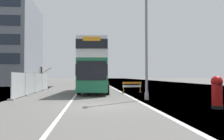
# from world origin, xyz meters

# --- Properties ---
(ground) EXTENTS (140.00, 280.00, 0.10)m
(ground) POSITION_xyz_m (0.59, 0.07, -0.05)
(ground) COLOR #565451
(double_decker_bus) EXTENTS (3.44, 11.13, 4.96)m
(double_decker_bus) POSITION_xyz_m (-0.03, 10.88, 2.64)
(double_decker_bus) COLOR #1E6B47
(double_decker_bus) RESTS_ON ground
(lamppost_foreground) EXTENTS (0.29, 0.70, 8.41)m
(lamppost_foreground) POSITION_xyz_m (3.40, 3.08, 3.97)
(lamppost_foreground) COLOR gray
(lamppost_foreground) RESTS_ON ground
(red_pillar_postbox) EXTENTS (0.59, 0.59, 1.70)m
(red_pillar_postbox) POSITION_xyz_m (5.92, -1.59, 0.93)
(red_pillar_postbox) COLOR black
(red_pillar_postbox) RESTS_ON ground
(roadworks_barrier) EXTENTS (1.96, 0.82, 1.09)m
(roadworks_barrier) POSITION_xyz_m (3.54, 9.53, 0.70)
(roadworks_barrier) COLOR orange
(roadworks_barrier) RESTS_ON ground
(construction_site_fence) EXTENTS (0.44, 13.80, 1.99)m
(construction_site_fence) POSITION_xyz_m (-5.99, 10.32, 0.95)
(construction_site_fence) COLOR #A8AAAD
(construction_site_fence) RESTS_ON ground
(car_oncoming_near) EXTENTS (2.00, 4.19, 2.03)m
(car_oncoming_near) POSITION_xyz_m (-0.43, 29.44, 0.96)
(car_oncoming_near) COLOR gray
(car_oncoming_near) RESTS_ON ground
(car_receding_mid) EXTENTS (1.92, 4.19, 1.96)m
(car_receding_mid) POSITION_xyz_m (-0.25, 37.81, 0.93)
(car_receding_mid) COLOR silver
(car_receding_mid) RESTS_ON ground
(car_receding_far) EXTENTS (1.95, 4.26, 2.24)m
(car_receding_far) POSITION_xyz_m (-0.36, 46.11, 1.06)
(car_receding_far) COLOR black
(car_receding_far) RESTS_ON ground
(car_far_side) EXTENTS (2.01, 3.95, 1.95)m
(car_far_side) POSITION_xyz_m (-0.02, 52.48, 0.92)
(car_far_side) COLOR gray
(car_far_side) RESTS_ON ground
(bare_tree_far_verge_near) EXTENTS (3.53, 2.15, 4.58)m
(bare_tree_far_verge_near) POSITION_xyz_m (-11.07, 37.92, 2.14)
(bare_tree_far_verge_near) COLOR #4C3D2D
(bare_tree_far_verge_near) RESTS_ON ground
(bare_tree_far_verge_mid) EXTENTS (3.20, 2.72, 4.23)m
(bare_tree_far_verge_mid) POSITION_xyz_m (-14.84, 41.25, 2.08)
(bare_tree_far_verge_mid) COLOR #4C3D2D
(bare_tree_far_verge_mid) RESTS_ON ground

